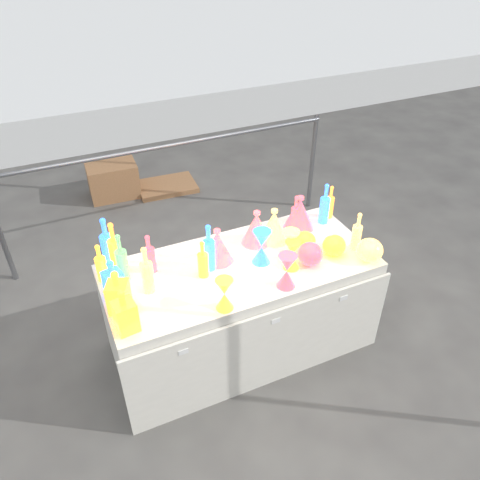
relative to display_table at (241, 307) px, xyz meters
name	(u,v)px	position (x,y,z in m)	size (l,w,h in m)	color
ground	(240,342)	(0.00, 0.01, -0.37)	(80.00, 80.00, 0.00)	slate
display_table	(241,307)	(0.00, 0.00, 0.00)	(1.84, 0.83, 0.75)	white
cardboard_box_closed	(113,180)	(-0.38, 2.62, -0.18)	(0.53, 0.39, 0.39)	#A27049
cardboard_box_flat	(167,186)	(0.20, 2.52, -0.35)	(0.65, 0.47, 0.06)	#A27049
bottle_0	(101,263)	(-0.85, 0.23, 0.51)	(0.07, 0.07, 0.27)	red
bottle_1	(107,242)	(-0.78, 0.36, 0.56)	(0.09, 0.09, 0.37)	#1C9E51
bottle_2	(114,247)	(-0.74, 0.28, 0.56)	(0.08, 0.08, 0.37)	yellow
bottle_3	(149,254)	(-0.55, 0.19, 0.52)	(0.07, 0.07, 0.28)	#1E1FB1
bottle_4	(146,270)	(-0.61, 0.01, 0.54)	(0.08, 0.08, 0.33)	teal
bottle_5	(121,258)	(-0.73, 0.18, 0.55)	(0.07, 0.07, 0.34)	#A3209D
bottle_6	(203,259)	(-0.26, 0.01, 0.51)	(0.07, 0.07, 0.27)	red
bottle_7	(209,247)	(-0.20, 0.06, 0.55)	(0.08, 0.08, 0.34)	#1C9E51
decanter_0	(124,310)	(-0.81, -0.26, 0.52)	(0.12, 0.12, 0.28)	red
decanter_1	(118,291)	(-0.81, -0.09, 0.52)	(0.12, 0.12, 0.29)	yellow
decanter_2	(113,278)	(-0.81, 0.05, 0.51)	(0.11, 0.11, 0.26)	#1C9E51
hourglass_0	(224,294)	(-0.25, -0.33, 0.48)	(0.11, 0.11, 0.21)	yellow
hourglass_1	(287,271)	(0.17, -0.30, 0.49)	(0.12, 0.12, 0.24)	#1E1FB1
hourglass_2	(290,246)	(0.32, -0.08, 0.49)	(0.12, 0.12, 0.23)	teal
hourglass_4	(292,255)	(0.29, -0.16, 0.48)	(0.10, 0.10, 0.21)	red
hourglass_5	(262,247)	(0.14, -0.02, 0.50)	(0.12, 0.12, 0.25)	#1C9E51
globe_0	(334,246)	(0.63, -0.14, 0.44)	(0.16, 0.16, 0.13)	red
globe_1	(369,251)	(0.80, -0.30, 0.45)	(0.18, 0.18, 0.14)	teal
globe_2	(305,242)	(0.48, -0.01, 0.43)	(0.15, 0.15, 0.12)	yellow
globe_3	(310,255)	(0.42, -0.17, 0.44)	(0.17, 0.17, 0.14)	#1E1FB1
lampshade_0	(217,245)	(-0.11, 0.11, 0.50)	(0.21, 0.21, 0.24)	gold
lampshade_1	(257,227)	(0.21, 0.20, 0.50)	(0.21, 0.21, 0.25)	gold
lampshade_2	(299,212)	(0.57, 0.23, 0.51)	(0.22, 0.22, 0.26)	#1E1FB1
lampshade_3	(274,225)	(0.33, 0.17, 0.50)	(0.21, 0.21, 0.25)	teal
bottle_8	(325,203)	(0.78, 0.22, 0.54)	(0.07, 0.07, 0.32)	#1C9E51
bottle_9	(330,202)	(0.86, 0.27, 0.51)	(0.06, 0.06, 0.26)	yellow
bottle_10	(295,212)	(0.54, 0.24, 0.51)	(0.06, 0.06, 0.27)	#1E1FB1
bottle_11	(357,231)	(0.80, -0.15, 0.52)	(0.06, 0.06, 0.29)	teal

